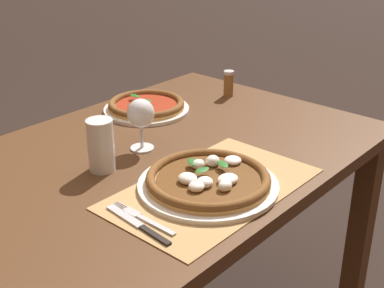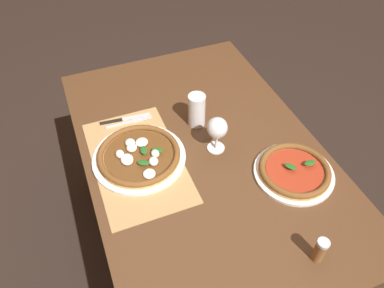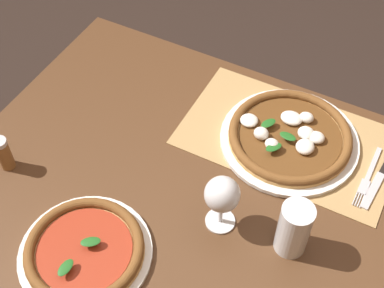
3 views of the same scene
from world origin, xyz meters
TOP-DOWN VIEW (x-y plane):
  - dining_table at (0.00, 0.00)m, footprint 1.39×0.91m
  - paper_placemat at (-0.04, -0.26)m, footprint 0.55×0.33m
  - pizza_near at (-0.04, -0.25)m, footprint 0.36×0.36m
  - pizza_far at (0.24, 0.27)m, footprint 0.30×0.30m
  - wine_glass at (0.01, 0.05)m, footprint 0.08×0.08m
  - pint_glass at (-0.15, 0.04)m, footprint 0.07×0.07m
  - fork at (-0.26, -0.23)m, footprint 0.02×0.20m
  - knife at (-0.28, -0.24)m, footprint 0.04×0.22m
  - pepper_shaker at (0.56, 0.15)m, footprint 0.04×0.04m

SIDE VIEW (x-z plane):
  - dining_table at x=0.00m, z-range 0.27..1.01m
  - paper_placemat at x=-0.04m, z-range 0.74..0.74m
  - fork at x=-0.26m, z-range 0.74..0.75m
  - knife at x=-0.28m, z-range 0.74..0.75m
  - pizza_far at x=0.24m, z-range 0.74..0.78m
  - pizza_near at x=-0.04m, z-range 0.74..0.79m
  - pepper_shaker at x=0.56m, z-range 0.74..0.84m
  - pint_glass at x=-0.15m, z-range 0.74..0.88m
  - wine_glass at x=0.01m, z-range 0.77..0.92m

